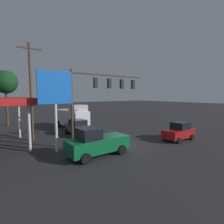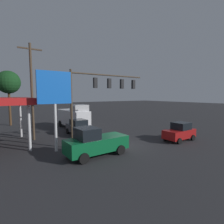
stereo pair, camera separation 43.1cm
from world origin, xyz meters
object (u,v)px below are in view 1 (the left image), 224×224
at_px(traffic_signal_assembly, 103,89).
at_px(hatchback_crossing, 179,131).
at_px(pickup_parked, 96,142).
at_px(street_tree, 5,82).
at_px(price_sign, 55,92).
at_px(sedan_waiting, 78,127).
at_px(fire_hydrant, 93,148).
at_px(utility_pole, 31,90).
at_px(delivery_truck, 72,117).

xyz_separation_m(traffic_signal_assembly, hatchback_crossing, (-7.48, 3.79, -4.59)).
relative_size(pickup_parked, street_tree, 0.60).
height_order(traffic_signal_assembly, price_sign, traffic_signal_assembly).
distance_m(sedan_waiting, fire_hydrant, 7.33).
bearing_deg(pickup_parked, utility_pole, -70.16).
distance_m(hatchback_crossing, fire_hydrant, 10.00).
bearing_deg(sedan_waiting, fire_hydrant, -14.56).
bearing_deg(utility_pole, traffic_signal_assembly, 137.64).
bearing_deg(delivery_truck, pickup_parked, -17.75).
xyz_separation_m(price_sign, fire_hydrant, (-2.44, 2.20, -4.81)).
bearing_deg(traffic_signal_assembly, fire_hydrant, 42.93).
xyz_separation_m(sedan_waiting, street_tree, (6.58, -12.57, 5.98)).
bearing_deg(fire_hydrant, pickup_parked, 80.94).
xyz_separation_m(pickup_parked, fire_hydrant, (-0.12, -0.74, -0.67)).
bearing_deg(fire_hydrant, utility_pole, -65.66).
distance_m(sedan_waiting, street_tree, 15.40).
height_order(utility_pole, sedan_waiting, utility_pole).
bearing_deg(delivery_truck, sedan_waiting, -18.10).
bearing_deg(pickup_parked, traffic_signal_assembly, -132.07).
height_order(price_sign, pickup_parked, price_sign).
xyz_separation_m(delivery_truck, fire_hydrant, (2.92, 11.73, -1.26)).
distance_m(price_sign, pickup_parked, 5.58).
distance_m(utility_pole, hatchback_crossing, 16.67).
xyz_separation_m(price_sign, sedan_waiting, (-4.21, -4.90, -4.29)).
relative_size(price_sign, street_tree, 0.79).
relative_size(utility_pole, sedan_waiting, 2.35).
height_order(pickup_parked, street_tree, street_tree).
height_order(price_sign, street_tree, street_tree).
bearing_deg(hatchback_crossing, street_tree, -56.52).
distance_m(pickup_parked, delivery_truck, 12.84).
distance_m(traffic_signal_assembly, pickup_parked, 5.88).
relative_size(traffic_signal_assembly, delivery_truck, 1.21).
distance_m(price_sign, sedan_waiting, 7.75).
relative_size(utility_pole, fire_hydrant, 11.82).
height_order(pickup_parked, sedan_waiting, pickup_parked).
height_order(pickup_parked, hatchback_crossing, pickup_parked).
xyz_separation_m(pickup_parked, sedan_waiting, (-1.88, -7.83, -0.16)).
bearing_deg(utility_pole, sedan_waiting, 175.87).
xyz_separation_m(price_sign, pickup_parked, (-2.33, 2.94, -4.13)).
distance_m(sedan_waiting, delivery_truck, 4.83).
distance_m(delivery_truck, fire_hydrant, 12.15).
distance_m(utility_pole, street_tree, 12.37).
bearing_deg(hatchback_crossing, fire_hydrant, -10.26).
bearing_deg(pickup_parked, sedan_waiting, -105.31).
relative_size(utility_pole, street_tree, 1.18).
relative_size(traffic_signal_assembly, utility_pole, 0.81).
height_order(sedan_waiting, delivery_truck, delivery_truck).
distance_m(traffic_signal_assembly, delivery_truck, 10.27).
xyz_separation_m(traffic_signal_assembly, price_sign, (4.83, 0.02, -0.29)).
xyz_separation_m(hatchback_crossing, delivery_truck, (6.95, -13.31, 0.75)).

